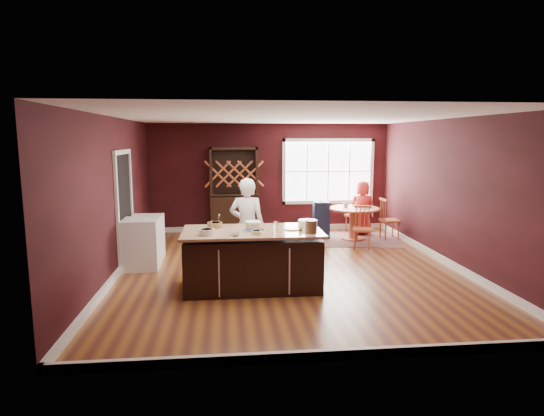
% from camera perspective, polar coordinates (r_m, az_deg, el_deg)
% --- Properties ---
extents(room_shell, '(7.00, 7.00, 7.00)m').
position_cam_1_polar(room_shell, '(8.05, 2.11, 1.69)').
color(room_shell, brown).
rests_on(room_shell, ground).
extents(window, '(2.36, 0.10, 1.66)m').
position_cam_1_polar(window, '(11.71, 7.05, 4.59)').
color(window, white).
rests_on(window, room_shell).
extents(doorway, '(0.08, 1.26, 2.13)m').
position_cam_1_polar(doorway, '(8.81, -17.97, -0.25)').
color(doorway, white).
rests_on(doorway, room_shell).
extents(kitchen_island, '(2.16, 1.13, 0.92)m').
position_cam_1_polar(kitchen_island, '(7.20, -2.49, -6.56)').
color(kitchen_island, black).
rests_on(kitchen_island, ground).
extents(dining_table, '(1.15, 1.15, 0.75)m').
position_cam_1_polar(dining_table, '(10.67, 10.23, -1.11)').
color(dining_table, brown).
rests_on(dining_table, ground).
extents(baker, '(0.68, 0.52, 1.67)m').
position_cam_1_polar(baker, '(7.86, -3.14, -2.28)').
color(baker, white).
rests_on(baker, ground).
extents(layer_cake, '(0.35, 0.35, 0.14)m').
position_cam_1_polar(layer_cake, '(7.07, -2.38, -2.25)').
color(layer_cake, white).
rests_on(layer_cake, kitchen_island).
extents(bowl_blue, '(0.23, 0.23, 0.09)m').
position_cam_1_polar(bowl_blue, '(6.80, -8.19, -3.00)').
color(bowl_blue, white).
rests_on(bowl_blue, kitchen_island).
extents(bowl_yellow, '(0.24, 0.24, 0.09)m').
position_cam_1_polar(bowl_yellow, '(7.33, -7.19, -2.14)').
color(bowl_yellow, '#AB7956').
rests_on(bowl_yellow, kitchen_island).
extents(bowl_pink, '(0.14, 0.14, 0.05)m').
position_cam_1_polar(bowl_pink, '(6.71, -4.75, -3.27)').
color(bowl_pink, silver).
rests_on(bowl_pink, kitchen_island).
extents(bowl_olive, '(0.15, 0.15, 0.06)m').
position_cam_1_polar(bowl_olive, '(6.78, -1.96, -3.09)').
color(bowl_olive, beige).
rests_on(bowl_olive, kitchen_island).
extents(drinking_glass, '(0.07, 0.07, 0.14)m').
position_cam_1_polar(drinking_glass, '(7.04, 0.47, -2.28)').
color(drinking_glass, white).
rests_on(drinking_glass, kitchen_island).
extents(dinner_plate, '(0.27, 0.27, 0.02)m').
position_cam_1_polar(dinner_plate, '(7.16, 2.47, -2.62)').
color(dinner_plate, beige).
rests_on(dinner_plate, kitchen_island).
extents(white_tub, '(0.32, 0.32, 0.11)m').
position_cam_1_polar(white_tub, '(7.39, 4.51, -1.92)').
color(white_tub, white).
rests_on(white_tub, kitchen_island).
extents(stoneware_crock, '(0.17, 0.17, 0.20)m').
position_cam_1_polar(stoneware_crock, '(6.87, 4.89, -2.37)').
color(stoneware_crock, '#413521').
rests_on(stoneware_crock, kitchen_island).
extents(toy_figurine, '(0.05, 0.05, 0.08)m').
position_cam_1_polar(toy_figurine, '(7.01, 3.61, -2.62)').
color(toy_figurine, yellow).
rests_on(toy_figurine, kitchen_island).
extents(rug, '(2.33, 1.94, 0.01)m').
position_cam_1_polar(rug, '(10.77, 10.15, -3.88)').
color(rug, brown).
rests_on(rug, ground).
extents(chair_east, '(0.41, 0.43, 0.98)m').
position_cam_1_polar(chair_east, '(10.92, 14.56, -1.28)').
color(chair_east, brown).
rests_on(chair_east, ground).
extents(chair_south, '(0.48, 0.47, 0.92)m').
position_cam_1_polar(chair_south, '(9.86, 11.25, -2.40)').
color(chair_south, brown).
rests_on(chair_south, ground).
extents(chair_north, '(0.54, 0.54, 0.94)m').
position_cam_1_polar(chair_north, '(11.56, 10.36, -0.68)').
color(chair_north, brown).
rests_on(chair_north, ground).
extents(seated_woman, '(0.65, 0.43, 1.32)m').
position_cam_1_polar(seated_woman, '(11.26, 11.25, 0.03)').
color(seated_woman, red).
rests_on(seated_woman, ground).
extents(high_chair, '(0.38, 0.38, 0.90)m').
position_cam_1_polar(high_chair, '(10.76, 6.18, -1.38)').
color(high_chair, '#151D3B').
rests_on(high_chair, ground).
extents(toddler, '(0.18, 0.14, 0.26)m').
position_cam_1_polar(toddler, '(10.78, 5.92, 0.57)').
color(toddler, '#8CA5BF').
rests_on(toddler, high_chair).
extents(table_plate, '(0.18, 0.18, 0.01)m').
position_cam_1_polar(table_plate, '(10.60, 11.60, 0.00)').
color(table_plate, beige).
rests_on(table_plate, dining_table).
extents(table_cup, '(0.15, 0.15, 0.10)m').
position_cam_1_polar(table_cup, '(10.73, 9.27, 0.40)').
color(table_cup, white).
rests_on(table_cup, dining_table).
extents(hutch, '(1.16, 0.48, 2.13)m').
position_cam_1_polar(hutch, '(11.21, -4.78, 2.20)').
color(hutch, '#412515').
rests_on(hutch, ground).
extents(washer, '(0.62, 0.60, 0.91)m').
position_cam_1_polar(washer, '(8.55, -16.07, -4.34)').
color(washer, silver).
rests_on(washer, ground).
extents(dryer, '(0.59, 0.57, 0.86)m').
position_cam_1_polar(dryer, '(9.17, -15.36, -3.58)').
color(dryer, white).
rests_on(dryer, ground).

